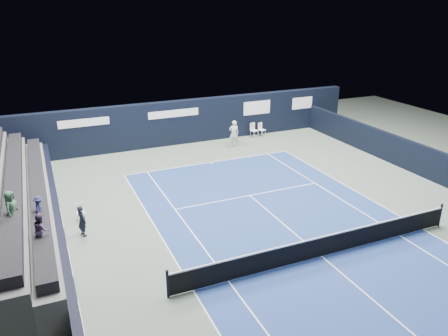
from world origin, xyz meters
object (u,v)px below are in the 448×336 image
at_px(tennis_net, 323,246).
at_px(tennis_player, 234,133).
at_px(folding_chair_back_b, 253,129).
at_px(folding_chair_back_a, 261,127).
at_px(line_judge_chair, 80,211).

bearing_deg(tennis_net, tennis_player, 79.14).
distance_m(folding_chair_back_b, tennis_player, 2.72).
height_order(folding_chair_back_a, folding_chair_back_b, folding_chair_back_b).
height_order(folding_chair_back_b, tennis_net, tennis_net).
bearing_deg(tennis_player, line_judge_chair, -147.38).
bearing_deg(folding_chair_back_a, folding_chair_back_b, 166.60).
relative_size(folding_chair_back_b, tennis_net, 0.08).
height_order(line_judge_chair, tennis_player, tennis_player).
relative_size(line_judge_chair, tennis_player, 0.44).
distance_m(folding_chair_back_b, line_judge_chair, 16.02).
distance_m(folding_chair_back_b, tennis_net, 16.56).
relative_size(folding_chair_back_a, folding_chair_back_b, 0.93).
relative_size(folding_chair_back_a, tennis_player, 0.54).
distance_m(tennis_net, tennis_player, 14.60).
distance_m(line_judge_chair, tennis_player, 13.32).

